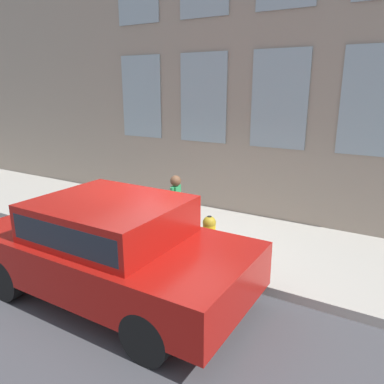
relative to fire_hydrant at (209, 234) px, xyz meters
name	(u,v)px	position (x,y,z in m)	size (l,w,h in m)	color
ground_plane	(165,266)	(-0.68, 0.55, -0.52)	(80.00, 80.00, 0.00)	#47474C
sidewalk	(206,235)	(0.88, 0.55, -0.45)	(3.13, 60.00, 0.16)	#B2ADA3
fire_hydrant	(209,234)	(0.00, 0.00, 0.00)	(0.33, 0.44, 0.72)	gold
person	(176,202)	(0.17, 0.86, 0.46)	(0.33, 0.22, 1.37)	#232328
parked_car_red_near	(111,244)	(-1.92, 0.69, 0.36)	(2.08, 4.42, 1.60)	black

